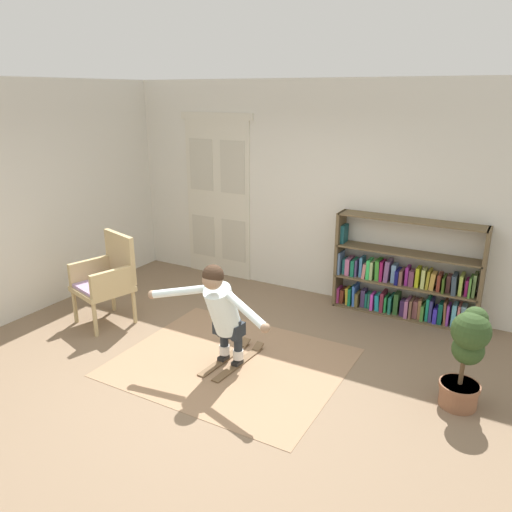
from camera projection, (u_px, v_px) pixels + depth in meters
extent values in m
plane|color=#7C654D|center=(217.00, 378.00, 5.00)|extent=(7.20, 7.20, 0.00)
cube|color=silver|center=(322.00, 192.00, 6.70)|extent=(6.00, 0.10, 2.90)
cube|color=silver|center=(33.00, 199.00, 6.27)|extent=(0.10, 6.00, 2.90)
cube|color=beige|center=(203.00, 198.00, 7.63)|extent=(0.55, 0.04, 2.35)
cube|color=beige|center=(201.00, 165.00, 7.45)|extent=(0.41, 0.01, 0.76)
cube|color=beige|center=(204.00, 236.00, 7.80)|extent=(0.41, 0.01, 0.64)
cube|color=beige|center=(234.00, 202.00, 7.37)|extent=(0.55, 0.04, 2.35)
cube|color=beige|center=(233.00, 167.00, 7.19)|extent=(0.41, 0.01, 0.76)
cube|color=beige|center=(234.00, 241.00, 7.54)|extent=(0.41, 0.01, 0.64)
cube|color=beige|center=(216.00, 116.00, 7.11)|extent=(1.22, 0.04, 0.10)
cube|color=#987557|center=(231.00, 362.00, 5.29)|extent=(2.30, 1.92, 0.01)
cube|color=brown|center=(339.00, 258.00, 6.61)|extent=(0.04, 0.30, 1.27)
cube|color=brown|center=(482.00, 281.00, 5.80)|extent=(0.04, 0.30, 1.27)
cube|color=brown|center=(401.00, 315.00, 6.40)|extent=(1.75, 0.30, 0.02)
cube|color=brown|center=(404.00, 284.00, 6.27)|extent=(1.75, 0.30, 0.02)
cube|color=brown|center=(408.00, 253.00, 6.14)|extent=(1.75, 0.30, 0.02)
cube|color=brown|center=(411.00, 220.00, 6.01)|extent=(1.75, 0.30, 0.02)
cube|color=#C63B8D|center=(340.00, 294.00, 6.75)|extent=(0.03, 0.16, 0.21)
cube|color=maroon|center=(344.00, 295.00, 6.75)|extent=(0.06, 0.19, 0.19)
cube|color=gold|center=(348.00, 295.00, 6.69)|extent=(0.05, 0.15, 0.23)
cube|color=#117047|center=(352.00, 295.00, 6.68)|extent=(0.04, 0.23, 0.23)
cube|color=blue|center=(356.00, 294.00, 6.66)|extent=(0.04, 0.22, 0.28)
cube|color=brown|center=(358.00, 298.00, 6.64)|extent=(0.04, 0.20, 0.19)
cube|color=#3E305D|center=(364.00, 297.00, 6.61)|extent=(0.05, 0.15, 0.24)
cube|color=#166159|center=(367.00, 299.00, 6.59)|extent=(0.03, 0.15, 0.20)
cube|color=#267259|center=(370.00, 300.00, 6.56)|extent=(0.03, 0.14, 0.21)
cube|color=#D440CA|center=(373.00, 301.00, 6.52)|extent=(0.03, 0.16, 0.22)
cube|color=teal|center=(378.00, 302.00, 6.50)|extent=(0.07, 0.16, 0.22)
cube|color=maroon|center=(383.00, 301.00, 6.47)|extent=(0.04, 0.22, 0.26)
cube|color=green|center=(387.00, 303.00, 6.47)|extent=(0.03, 0.20, 0.21)
cube|color=#1F6D5C|center=(391.00, 303.00, 6.44)|extent=(0.04, 0.24, 0.22)
cube|color=#2C5928|center=(397.00, 303.00, 6.39)|extent=(0.06, 0.17, 0.28)
cube|color=#36204D|center=(403.00, 307.00, 6.34)|extent=(0.06, 0.14, 0.21)
cube|color=#A86191|center=(408.00, 307.00, 6.32)|extent=(0.04, 0.24, 0.23)
cube|color=brown|center=(412.00, 307.00, 6.30)|extent=(0.03, 0.24, 0.24)
cube|color=#854D51|center=(416.00, 308.00, 6.29)|extent=(0.06, 0.16, 0.23)
cube|color=#966A40|center=(420.00, 309.00, 6.24)|extent=(0.04, 0.14, 0.26)
cube|color=#438133|center=(424.00, 311.00, 6.24)|extent=(0.04, 0.24, 0.20)
cube|color=#1B9074|center=(428.00, 308.00, 6.22)|extent=(0.04, 0.21, 0.29)
cube|color=navy|center=(432.00, 309.00, 6.19)|extent=(0.04, 0.21, 0.28)
cube|color=#382CC7|center=(436.00, 314.00, 6.16)|extent=(0.05, 0.19, 0.19)
cube|color=#104F41|center=(441.00, 312.00, 6.12)|extent=(0.05, 0.17, 0.26)
cube|color=brown|center=(446.00, 312.00, 6.10)|extent=(0.04, 0.21, 0.30)
cube|color=purple|center=(448.00, 314.00, 6.08)|extent=(0.03, 0.17, 0.26)
cube|color=#5DB4D2|center=(455.00, 314.00, 6.05)|extent=(0.05, 0.17, 0.28)
cube|color=#C06A6A|center=(459.00, 315.00, 6.04)|extent=(0.03, 0.21, 0.28)
cube|color=#84BDD8|center=(464.00, 316.00, 6.03)|extent=(0.07, 0.16, 0.28)
cube|color=#75C931|center=(469.00, 321.00, 5.98)|extent=(0.05, 0.21, 0.19)
cube|color=#6182B4|center=(341.00, 262.00, 6.59)|extent=(0.03, 0.20, 0.30)
cube|color=#1C5F5D|center=(345.00, 265.00, 6.61)|extent=(0.04, 0.15, 0.21)
cube|color=#B45E8E|center=(350.00, 265.00, 6.59)|extent=(0.06, 0.22, 0.22)
cube|color=#166D4F|center=(355.00, 267.00, 6.55)|extent=(0.05, 0.23, 0.22)
cube|color=#4C3F70|center=(358.00, 267.00, 6.53)|extent=(0.03, 0.21, 0.22)
cube|color=#4385B8|center=(362.00, 266.00, 6.50)|extent=(0.04, 0.16, 0.27)
cube|color=tan|center=(366.00, 270.00, 6.46)|extent=(0.06, 0.21, 0.20)
cube|color=#32D15C|center=(370.00, 268.00, 6.43)|extent=(0.04, 0.19, 0.25)
cube|color=#9CB875|center=(373.00, 269.00, 6.43)|extent=(0.04, 0.23, 0.24)
cube|color=green|center=(379.00, 269.00, 6.39)|extent=(0.06, 0.21, 0.26)
cube|color=#901751|center=(383.00, 270.00, 6.35)|extent=(0.04, 0.18, 0.26)
cube|color=#734D80|center=(388.00, 270.00, 6.33)|extent=(0.07, 0.21, 0.28)
cube|color=#6D9DC8|center=(395.00, 273.00, 6.31)|extent=(0.05, 0.16, 0.23)
cube|color=#0E115C|center=(398.00, 276.00, 6.27)|extent=(0.05, 0.22, 0.18)
cube|color=brown|center=(402.00, 276.00, 6.25)|extent=(0.04, 0.23, 0.19)
cube|color=#8E2388|center=(408.00, 275.00, 6.22)|extent=(0.04, 0.16, 0.24)
cube|color=#693652|center=(412.00, 278.00, 6.18)|extent=(0.06, 0.14, 0.20)
cube|color=#B0BB1E|center=(418.00, 277.00, 6.15)|extent=(0.04, 0.15, 0.25)
cube|color=#BCCA6E|center=(424.00, 278.00, 6.12)|extent=(0.04, 0.17, 0.24)
cube|color=olive|center=(429.00, 279.00, 6.10)|extent=(0.05, 0.20, 0.24)
cube|color=#BD933E|center=(433.00, 281.00, 6.06)|extent=(0.07, 0.15, 0.22)
cube|color=maroon|center=(440.00, 282.00, 6.05)|extent=(0.04, 0.20, 0.21)
cube|color=#375419|center=(444.00, 284.00, 6.01)|extent=(0.03, 0.23, 0.19)
cube|color=#542D2C|center=(449.00, 283.00, 6.00)|extent=(0.05, 0.14, 0.21)
cube|color=#334453|center=(455.00, 284.00, 5.94)|extent=(0.06, 0.22, 0.24)
cube|color=#A1BE4B|center=(462.00, 284.00, 5.93)|extent=(0.04, 0.22, 0.24)
cube|color=#8C185D|center=(467.00, 287.00, 5.90)|extent=(0.03, 0.16, 0.20)
cube|color=#4C8635|center=(471.00, 286.00, 5.86)|extent=(0.03, 0.22, 0.24)
cube|color=#6E9452|center=(475.00, 285.00, 5.85)|extent=(0.04, 0.19, 0.28)
cube|color=#184F57|center=(344.00, 234.00, 6.50)|extent=(0.05, 0.18, 0.24)
cylinder|color=tan|center=(75.00, 307.00, 6.15)|extent=(0.06, 0.06, 0.42)
cylinder|color=tan|center=(95.00, 320.00, 5.79)|extent=(0.06, 0.06, 0.42)
cylinder|color=tan|center=(113.00, 295.00, 6.49)|extent=(0.06, 0.06, 0.42)
cylinder|color=tan|center=(134.00, 307.00, 6.14)|extent=(0.06, 0.06, 0.42)
cube|color=tan|center=(103.00, 289.00, 6.07)|extent=(0.75, 0.75, 0.06)
cube|color=#B090C1|center=(102.00, 285.00, 6.05)|extent=(0.67, 0.67, 0.04)
cube|color=tan|center=(120.00, 257.00, 6.14)|extent=(0.59, 0.23, 0.60)
cube|color=tan|center=(91.00, 270.00, 6.20)|extent=(0.22, 0.55, 0.28)
cube|color=tan|center=(113.00, 282.00, 5.83)|extent=(0.22, 0.55, 0.28)
cylinder|color=brown|center=(458.00, 394.00, 4.54)|extent=(0.33, 0.33, 0.23)
cylinder|color=brown|center=(460.00, 386.00, 4.51)|extent=(0.36, 0.36, 0.04)
cylinder|color=#4C3823|center=(463.00, 366.00, 4.44)|extent=(0.04, 0.04, 0.36)
sphere|color=#2C441F|center=(476.00, 319.00, 4.39)|extent=(0.22, 0.22, 0.22)
sphere|color=#2C441F|center=(468.00, 349.00, 4.46)|extent=(0.28, 0.28, 0.28)
sphere|color=#2C441F|center=(471.00, 331.00, 4.37)|extent=(0.34, 0.34, 0.34)
cube|color=brown|center=(225.00, 359.00, 5.33)|extent=(0.15, 0.82, 0.01)
cube|color=brown|center=(245.00, 342.00, 5.62)|extent=(0.10, 0.12, 0.06)
cube|color=black|center=(223.00, 358.00, 5.31)|extent=(0.09, 0.13, 0.04)
cube|color=brown|center=(238.00, 364.00, 5.24)|extent=(0.15, 0.82, 0.01)
cube|color=brown|center=(258.00, 346.00, 5.53)|extent=(0.10, 0.12, 0.06)
cube|color=black|center=(237.00, 362.00, 5.22)|extent=(0.09, 0.13, 0.04)
cylinder|color=white|center=(224.00, 350.00, 5.30)|extent=(0.12, 0.12, 0.10)
cylinder|color=#1F262D|center=(224.00, 333.00, 5.23)|extent=(0.10, 0.10, 0.30)
cylinder|color=#1F262D|center=(222.00, 325.00, 5.18)|extent=(0.12, 0.12, 0.22)
cylinder|color=white|center=(238.00, 354.00, 5.20)|extent=(0.12, 0.12, 0.10)
cylinder|color=#1F262D|center=(238.00, 337.00, 5.14)|extent=(0.10, 0.10, 0.30)
cylinder|color=#1F262D|center=(236.00, 330.00, 5.09)|extent=(0.12, 0.12, 0.22)
cube|color=#1F262D|center=(229.00, 328.00, 5.13)|extent=(0.31, 0.20, 0.14)
cylinder|color=white|center=(223.00, 310.00, 4.98)|extent=(0.31, 0.47, 0.59)
sphere|color=#9D7A5E|center=(213.00, 279.00, 4.74)|extent=(0.21, 0.21, 0.20)
sphere|color=#382619|center=(213.00, 275.00, 4.74)|extent=(0.22, 0.22, 0.21)
cylinder|color=white|center=(178.00, 292.00, 5.00)|extent=(0.58, 0.24, 0.19)
sphere|color=#9D7A5E|center=(152.00, 295.00, 5.08)|extent=(0.10, 0.10, 0.09)
cylinder|color=white|center=(246.00, 311.00, 4.56)|extent=(0.57, 0.31, 0.19)
sphere|color=#9D7A5E|center=(265.00, 328.00, 4.36)|extent=(0.10, 0.10, 0.09)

